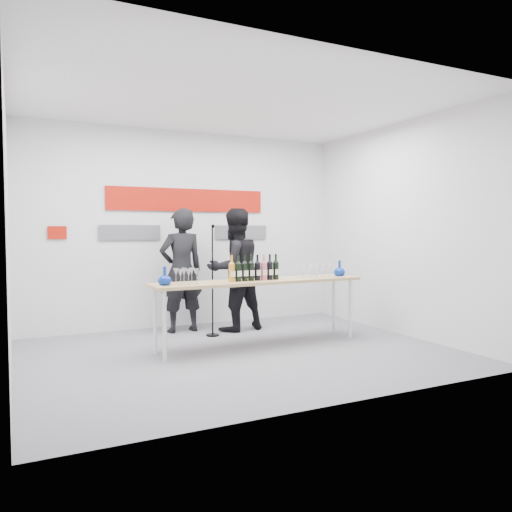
% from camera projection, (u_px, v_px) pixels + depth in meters
% --- Properties ---
extents(ground, '(5.00, 5.00, 0.00)m').
position_uv_depth(ground, '(241.00, 353.00, 6.04)').
color(ground, slate).
rests_on(ground, ground).
extents(back_wall, '(5.00, 0.04, 3.00)m').
position_uv_depth(back_wall, '(188.00, 229.00, 7.75)').
color(back_wall, silver).
rests_on(back_wall, ground).
extents(signage, '(3.38, 0.02, 0.79)m').
position_uv_depth(signage, '(185.00, 209.00, 7.69)').
color(signage, '#A71307').
rests_on(signage, back_wall).
extents(tasting_table, '(2.84, 0.65, 0.85)m').
position_uv_depth(tasting_table, '(259.00, 285.00, 6.39)').
color(tasting_table, tan).
rests_on(tasting_table, ground).
extents(wine_bottles, '(0.71, 0.10, 0.33)m').
position_uv_depth(wine_bottles, '(254.00, 268.00, 6.30)').
color(wine_bottles, '#BF7F19').
rests_on(wine_bottles, tasting_table).
extents(decanter_left, '(0.16, 0.16, 0.21)m').
position_uv_depth(decanter_left, '(165.00, 276.00, 5.77)').
color(decanter_left, navy).
rests_on(decanter_left, tasting_table).
extents(decanter_right, '(0.16, 0.16, 0.21)m').
position_uv_depth(decanter_right, '(339.00, 268.00, 6.95)').
color(decanter_right, navy).
rests_on(decanter_right, tasting_table).
extents(glasses_left, '(0.27, 0.23, 0.18)m').
position_uv_depth(glasses_left, '(186.00, 276.00, 5.92)').
color(glasses_left, silver).
rests_on(glasses_left, tasting_table).
extents(glasses_right, '(0.47, 0.24, 0.18)m').
position_uv_depth(glasses_right, '(313.00, 270.00, 6.77)').
color(glasses_right, silver).
rests_on(glasses_right, tasting_table).
extents(presenter_left, '(0.68, 0.47, 1.80)m').
position_uv_depth(presenter_left, '(181.00, 270.00, 7.24)').
color(presenter_left, black).
rests_on(presenter_left, ground).
extents(presenter_right, '(0.97, 0.81, 1.80)m').
position_uv_depth(presenter_right, '(234.00, 270.00, 7.36)').
color(presenter_right, black).
rests_on(presenter_right, ground).
extents(mic_stand, '(0.18, 0.18, 1.57)m').
position_uv_depth(mic_stand, '(213.00, 302.00, 6.98)').
color(mic_stand, black).
rests_on(mic_stand, ground).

